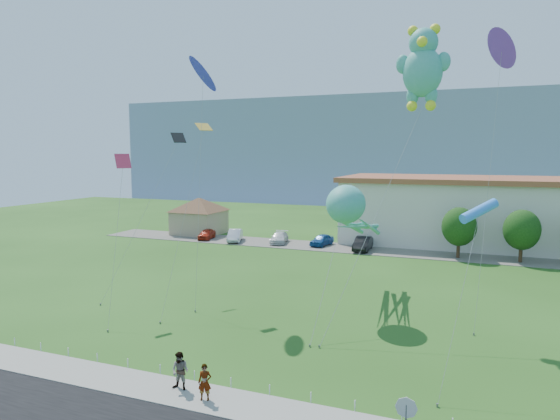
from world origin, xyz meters
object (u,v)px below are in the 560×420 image
Objects in this scene: pedestrian_left at (205,382)px; parked_car_black at (363,244)px; parked_car_red at (207,234)px; stop_sign at (406,414)px; pedestrian_right at (180,371)px; parked_car_white at (279,238)px; teddy_bear_kite at (423,66)px; octopus_kite at (351,214)px; pavilion at (199,212)px; parked_car_silver at (235,235)px; parked_car_blue at (322,240)px.

parked_car_black is at bearing 72.42° from pedestrian_left.
parked_car_red is at bearing 100.81° from pedestrian_left.
stop_sign reaches higher than pedestrian_right.
parked_car_white is 10.70m from parked_car_black.
teddy_bear_kite is at bearing 47.41° from pedestrian_left.
stop_sign is 1.40× the size of pedestrian_right.
parked_car_red is 32.51m from octopus_kite.
parked_car_black is at bearing -11.24° from parked_car_red.
parked_car_white is (9.82, 0.77, 0.01)m from parked_car_red.
parked_car_black is at bearing -8.86° from pavilion.
teddy_bear_kite is at bearing -60.01° from parked_car_silver.
parked_car_blue is at bearing 80.12° from pedestrian_left.
parked_car_white is 26.74m from octopus_kite.
pedestrian_left is (24.55, -40.97, -2.10)m from pavilion.
parked_car_blue is 0.84× the size of parked_car_black.
pavilion reaches higher than pedestrian_right.
parked_car_silver is at bearing 112.44° from pedestrian_right.
pedestrian_right is 0.47× the size of parked_car_red.
parked_car_white is at bearing -6.38° from parked_car_red.
teddy_bear_kite is (28.65, -20.76, 16.20)m from parked_car_red.
pavilion is at bearing 142.62° from teddy_bear_kite.
parked_car_white is 0.23× the size of teddy_bear_kite.
octopus_kite reaches higher than parked_car_black.
pedestrian_right is 39.01m from parked_car_white.
stop_sign is 0.55× the size of parked_car_white.
teddy_bear_kite reaches higher than stop_sign.
pavilion is 5.32m from parked_car_red.
teddy_bear_kite is (7.29, 16.64, 15.98)m from pedestrian_left.
octopus_kite is at bearing -56.75° from parked_car_blue.
pedestrian_right is 0.38× the size of parked_car_black.
pavilion is 2.32× the size of parked_car_blue.
pavilion is 42.41m from teddy_bear_kite.
pedestrian_left is at bearing -16.75° from pedestrian_right.
pedestrian_right is 0.40× the size of parked_car_silver.
parked_car_silver is at bearing -26.83° from pavilion.
stop_sign is 46.53m from parked_car_silver.
pavilion is 5.58× the size of pedestrian_left.
parked_car_black is at bearing -19.83° from parked_car_silver.
parked_car_white is (-20.48, 39.41, -1.15)m from stop_sign.
parked_car_blue is 5.38m from parked_car_black.
parked_car_red is 0.85× the size of parked_car_silver.
octopus_kite is (2.66, 16.33, 5.84)m from pedestrian_left.
stop_sign is at bearing -26.80° from pedestrian_left.
pavilion reaches higher than parked_car_silver.
pedestrian_left is 38.94m from parked_car_blue.
stop_sign is at bearing -51.56° from pavilion.
octopus_kite is (14.19, -21.84, 6.05)m from parked_car_white.
pedestrian_left is 0.37× the size of parked_car_silver.
parked_car_white is at bearing 117.45° from stop_sign.
pedestrian_right reaches higher than parked_car_red.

